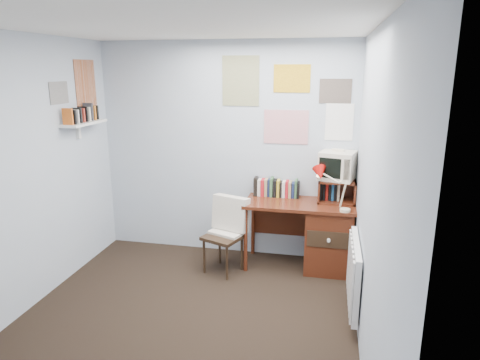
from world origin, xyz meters
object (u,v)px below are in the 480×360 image
Objects in this scene: desk_lamp at (346,193)px; crt_tv at (337,164)px; desk_chair at (223,237)px; wall_shelf at (84,123)px; desk at (323,234)px; tv_riser at (337,191)px; radiator at (354,274)px.

desk_lamp is 1.10× the size of crt_tv.
desk_chair is 1.48m from crt_tv.
crt_tv is at bearing 10.76° from wall_shelf.
crt_tv is at bearing 42.04° from desk_chair.
desk is 3.00× the size of tv_riser.
wall_shelf is (-2.86, 0.55, 1.20)m from radiator.
tv_riser is at bearing 117.87° from desk_lamp.
desk is 1.48× the size of desk_chair.
radiator is at bearing -72.76° from desk.
desk is at bearing 107.24° from radiator.
desk is at bearing -116.72° from crt_tv.
radiator is (1.36, -0.62, 0.02)m from desk_chair.
desk_lamp is at bearing -75.06° from tv_riser.
desk_lamp is (0.21, -0.22, 0.55)m from desk.
crt_tv is 0.57× the size of wall_shelf.
radiator is at bearing -80.72° from tv_riser.
tv_riser is 2.83m from wall_shelf.
desk_chair is at bearing 155.30° from radiator.
radiator is at bearing -66.50° from crt_tv.
desk is 3.37× the size of crt_tv.
desk_chair is at bearing -164.11° from desk.
desk_lamp reaches higher than radiator.
desk_chair is 2.02× the size of tv_riser.
wall_shelf is (-2.68, -0.51, 0.44)m from crt_tv.
desk is 2.87m from wall_shelf.
desk_chair is at bearing -145.73° from crt_tv.
desk_lamp reaches higher than desk_chair.
desk_chair is at bearing -163.25° from desk_lamp.
desk_lamp is at bearing 96.59° from radiator.
crt_tv is (0.11, 0.13, 0.77)m from desk.
desk_lamp is 0.49× the size of radiator.
crt_tv is (1.18, 0.44, 0.77)m from desk_chair.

